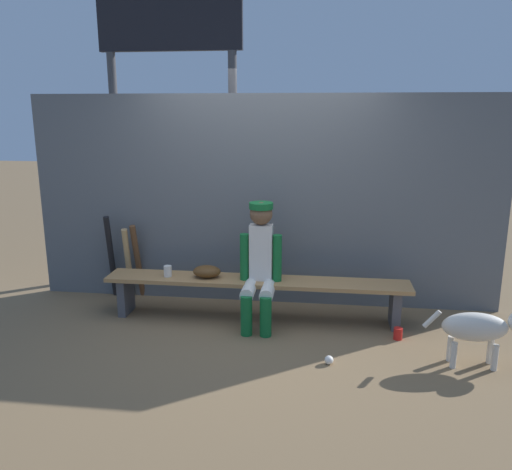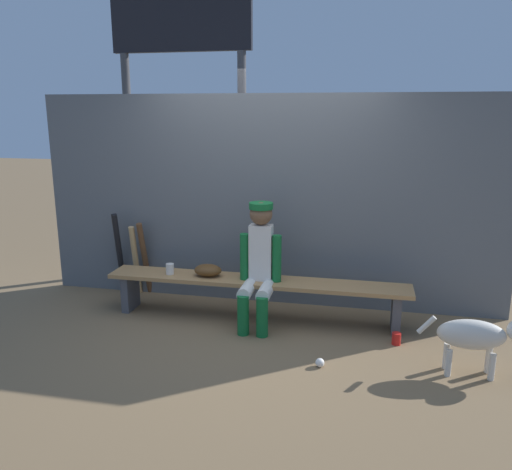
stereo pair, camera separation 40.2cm
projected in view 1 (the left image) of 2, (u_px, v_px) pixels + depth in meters
ground_plane at (256, 319)px, 5.19m from camera, size 30.00×30.00×0.00m
chainlink_fence at (262, 202)px, 5.43m from camera, size 4.97×0.03×2.21m
dugout_bench at (256, 287)px, 5.11m from camera, size 3.01×0.36×0.42m
player_seated at (260, 261)px, 4.93m from camera, size 0.41×0.55×1.19m
baseball_glove at (207, 271)px, 5.14m from camera, size 0.28×0.20×0.12m
bat_wood_dark at (138, 261)px, 5.68m from camera, size 0.08×0.26×0.85m
bat_wood_tan at (128, 263)px, 5.67m from camera, size 0.08×0.22×0.81m
bat_aluminum_black at (111, 257)px, 5.68m from camera, size 0.08×0.23×0.94m
baseball at (329, 360)px, 4.26m from camera, size 0.07×0.07×0.07m
cup_on_ground at (398, 334)px, 4.72m from camera, size 0.08×0.08×0.11m
cup_on_bench at (168, 271)px, 5.16m from camera, size 0.08×0.08×0.11m
scoreboard at (176, 69)px, 5.89m from camera, size 1.94×0.27×3.64m
dog at (482, 328)px, 4.17m from camera, size 0.84×0.20×0.49m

